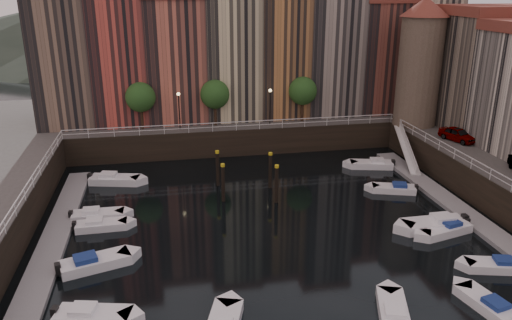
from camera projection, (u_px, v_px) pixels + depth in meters
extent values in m
plane|color=black|center=(267.00, 219.00, 40.40)|extent=(200.00, 200.00, 0.00)
cube|color=black|center=(225.00, 120.00, 63.99)|extent=(80.00, 20.00, 3.00)
cube|color=gray|center=(54.00, 242.00, 36.55)|extent=(2.00, 28.00, 0.35)
cube|color=gray|center=(456.00, 207.00, 42.28)|extent=(2.00, 28.00, 0.35)
cone|color=#2D382D|center=(74.00, 28.00, 134.67)|extent=(80.00, 80.00, 14.00)
cone|color=#2D382D|center=(203.00, 18.00, 140.20)|extent=(100.00, 100.00, 18.00)
cone|color=#2D382D|center=(322.00, 28.00, 147.40)|extent=(70.00, 70.00, 12.00)
cube|color=#7C614F|center=(66.00, 60.00, 55.66)|extent=(6.00, 10.00, 14.00)
cube|color=#C3493D|center=(120.00, 50.00, 56.37)|extent=(5.80, 10.00, 16.00)
cube|color=#C1644F|center=(175.00, 60.00, 57.88)|extent=(6.50, 10.00, 13.50)
cube|color=beige|center=(229.00, 52.00, 58.75)|extent=(6.20, 10.00, 15.00)
cube|color=#B37642|center=(278.00, 53.00, 59.88)|extent=(5.60, 10.00, 14.50)
cube|color=gray|center=(326.00, 43.00, 60.61)|extent=(6.40, 10.00, 16.50)
cube|color=brown|center=(373.00, 56.00, 62.29)|extent=(6.00, 10.00, 13.00)
cube|color=beige|center=(418.00, 45.00, 62.93)|extent=(5.90, 10.00, 15.50)
cube|color=#7C6F5E|center=(486.00, 74.00, 53.22)|extent=(9.00, 8.00, 12.00)
cube|color=brown|center=(496.00, 10.00, 51.06)|extent=(9.30, 8.30, 1.00)
cylinder|color=#6B5B4C|center=(419.00, 72.00, 54.38)|extent=(4.60, 4.60, 12.00)
cone|color=brown|center=(426.00, 7.00, 52.12)|extent=(5.20, 5.20, 2.00)
cylinder|color=black|center=(142.00, 119.00, 54.09)|extent=(0.30, 0.30, 2.40)
sphere|color=#1E4719|center=(140.00, 97.00, 53.30)|extent=(3.20, 3.20, 3.20)
cylinder|color=black|center=(215.00, 116.00, 55.51)|extent=(0.30, 0.30, 2.40)
sphere|color=#1E4719|center=(215.00, 94.00, 54.71)|extent=(3.20, 3.20, 3.20)
cylinder|color=black|center=(302.00, 111.00, 57.28)|extent=(0.30, 0.30, 2.40)
sphere|color=#1E4719|center=(303.00, 91.00, 56.48)|extent=(3.20, 3.20, 3.20)
cylinder|color=black|center=(179.00, 112.00, 53.61)|extent=(0.12, 0.12, 4.00)
sphere|color=#FFD88C|center=(178.00, 94.00, 52.95)|extent=(0.36, 0.36, 0.36)
cylinder|color=black|center=(270.00, 108.00, 55.38)|extent=(0.12, 0.12, 4.00)
sphere|color=#FFD88C|center=(270.00, 90.00, 54.72)|extent=(0.36, 0.36, 0.36)
cube|color=white|center=(236.00, 122.00, 53.91)|extent=(36.00, 0.08, 0.08)
cube|color=white|center=(236.00, 126.00, 54.06)|extent=(36.00, 0.06, 0.06)
cube|color=white|center=(482.00, 164.00, 41.35)|extent=(0.08, 34.00, 0.08)
cube|color=white|center=(481.00, 169.00, 41.50)|extent=(0.06, 34.00, 0.06)
cube|color=white|center=(19.00, 196.00, 34.97)|extent=(0.08, 34.00, 0.08)
cube|color=white|center=(20.00, 202.00, 35.12)|extent=(0.06, 34.00, 0.06)
cube|color=white|center=(407.00, 149.00, 52.11)|extent=(2.78, 8.26, 2.81)
cube|color=white|center=(407.00, 144.00, 51.94)|extent=(1.93, 8.32, 3.65)
cylinder|color=black|center=(223.00, 185.00, 43.34)|extent=(0.32, 0.32, 3.60)
cylinder|color=gold|center=(223.00, 165.00, 42.73)|extent=(0.36, 0.36, 0.25)
cylinder|color=black|center=(218.00, 171.00, 46.72)|extent=(0.32, 0.32, 3.60)
cylinder|color=gold|center=(217.00, 152.00, 46.11)|extent=(0.36, 0.36, 0.25)
cylinder|color=black|center=(276.00, 186.00, 43.07)|extent=(0.32, 0.32, 3.60)
cylinder|color=gold|center=(277.00, 166.00, 42.45)|extent=(0.36, 0.36, 0.25)
cylinder|color=black|center=(270.00, 173.00, 46.22)|extent=(0.32, 0.32, 3.60)
cylinder|color=gold|center=(270.00, 154.00, 45.61)|extent=(0.36, 0.36, 0.25)
cube|color=white|center=(94.00, 317.00, 28.08)|extent=(4.49, 2.56, 0.72)
cube|color=white|center=(83.00, 310.00, 27.96)|extent=(1.57, 1.43, 0.48)
cube|color=black|center=(55.00, 312.00, 28.09)|extent=(0.44, 0.54, 0.67)
cube|color=white|center=(96.00, 263.00, 33.47)|extent=(4.84, 3.01, 0.77)
cube|color=navy|center=(85.00, 259.00, 33.04)|extent=(1.74, 1.61, 0.51)
cube|color=black|center=(58.00, 269.00, 32.33)|extent=(0.50, 0.60, 0.72)
cube|color=white|center=(102.00, 226.00, 38.76)|extent=(3.85, 1.53, 0.65)
cube|color=white|center=(94.00, 222.00, 38.53)|extent=(1.23, 1.06, 0.44)
cube|color=black|center=(74.00, 226.00, 38.31)|extent=(0.31, 0.44, 0.61)
cube|color=white|center=(98.00, 216.00, 40.44)|extent=(4.08, 1.65, 0.69)
cube|color=white|center=(91.00, 211.00, 40.22)|extent=(1.31, 1.13, 0.46)
cube|color=black|center=(71.00, 215.00, 40.03)|extent=(0.33, 0.47, 0.64)
cube|color=white|center=(115.00, 180.00, 47.64)|extent=(4.91, 2.85, 0.79)
cube|color=white|center=(108.00, 175.00, 47.51)|extent=(1.73, 1.58, 0.52)
cube|color=black|center=(90.00, 177.00, 47.67)|extent=(0.48, 0.60, 0.73)
cube|color=white|center=(495.00, 266.00, 33.19)|extent=(4.09, 2.42, 0.65)
cube|color=navy|center=(504.00, 261.00, 33.03)|extent=(1.45, 1.33, 0.44)
cube|color=white|center=(444.00, 230.00, 37.98)|extent=(4.52, 2.62, 0.73)
cube|color=navy|center=(451.00, 224.00, 38.06)|extent=(1.59, 1.45, 0.48)
cube|color=black|center=(466.00, 222.00, 38.77)|extent=(0.44, 0.55, 0.68)
cube|color=white|center=(434.00, 225.00, 38.66)|extent=(4.95, 1.94, 0.84)
cube|color=white|center=(443.00, 219.00, 38.61)|extent=(1.58, 1.36, 0.56)
cube|color=black|center=(464.00, 219.00, 39.04)|extent=(0.40, 0.56, 0.79)
cube|color=white|center=(393.00, 189.00, 45.70)|extent=(4.12, 2.63, 0.66)
cube|color=navy|center=(400.00, 185.00, 45.50)|extent=(1.49, 1.38, 0.44)
cube|color=black|center=(416.00, 188.00, 45.37)|extent=(0.43, 0.51, 0.61)
cube|color=white|center=(371.00, 165.00, 51.77)|extent=(4.56, 2.64, 0.73)
cube|color=white|center=(377.00, 161.00, 51.60)|extent=(1.61, 1.46, 0.49)
cube|color=black|center=(393.00, 163.00, 51.57)|extent=(0.45, 0.55, 0.68)
cube|color=white|center=(393.00, 312.00, 28.54)|extent=(2.80, 4.38, 0.70)
cube|color=white|center=(395.00, 312.00, 27.88)|extent=(1.47, 1.59, 0.46)
cube|color=white|center=(487.00, 305.00, 29.17)|extent=(2.33, 4.21, 0.68)
cube|color=navy|center=(496.00, 304.00, 28.57)|extent=(1.32, 1.46, 0.45)
imported|color=gray|center=(458.00, 135.00, 50.02)|extent=(2.78, 4.32, 1.37)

